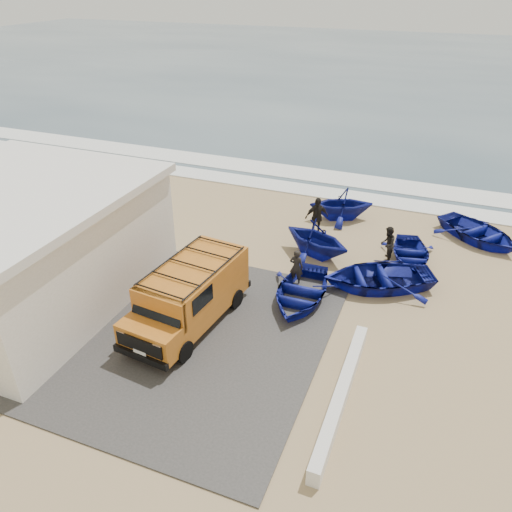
% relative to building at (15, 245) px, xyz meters
% --- Properties ---
extents(ground, '(160.00, 160.00, 0.00)m').
position_rel_building_xyz_m(ground, '(7.50, 2.00, -2.16)').
color(ground, tan).
extents(slab, '(12.00, 10.00, 0.05)m').
position_rel_building_xyz_m(slab, '(5.50, -0.00, -2.14)').
color(slab, '#42403D').
rests_on(slab, ground).
extents(ocean, '(180.00, 88.00, 0.01)m').
position_rel_building_xyz_m(ocean, '(7.50, 58.00, -2.16)').
color(ocean, '#385166').
rests_on(ocean, ground).
extents(surf_line, '(180.00, 1.60, 0.06)m').
position_rel_building_xyz_m(surf_line, '(7.50, 14.00, -2.13)').
color(surf_line, white).
rests_on(surf_line, ground).
extents(surf_wash, '(180.00, 2.20, 0.04)m').
position_rel_building_xyz_m(surf_wash, '(7.50, 16.50, -2.14)').
color(surf_wash, white).
rests_on(surf_wash, ground).
extents(building, '(8.40, 9.40, 4.30)m').
position_rel_building_xyz_m(building, '(0.00, 0.00, 0.00)').
color(building, white).
rests_on(building, ground).
extents(parapet, '(0.35, 6.00, 0.55)m').
position_rel_building_xyz_m(parapet, '(12.50, -1.00, -1.89)').
color(parapet, silver).
rests_on(parapet, ground).
extents(van, '(2.60, 5.43, 2.25)m').
position_rel_building_xyz_m(van, '(6.69, 0.79, -0.96)').
color(van, '#C36D1D').
rests_on(van, ground).
extents(boat_near_left, '(2.83, 3.92, 0.80)m').
position_rel_building_xyz_m(boat_near_left, '(9.90, 3.46, -1.76)').
color(boat_near_left, navy).
rests_on(boat_near_left, ground).
extents(boat_near_right, '(5.24, 4.65, 0.90)m').
position_rel_building_xyz_m(boat_near_right, '(12.44, 5.51, -1.71)').
color(boat_near_right, navy).
rests_on(boat_near_right, ground).
extents(boat_mid_left, '(4.01, 3.77, 1.69)m').
position_rel_building_xyz_m(boat_mid_left, '(9.50, 7.01, -1.32)').
color(boat_mid_left, navy).
rests_on(boat_mid_left, ground).
extents(boat_mid_right, '(2.94, 3.64, 0.67)m').
position_rel_building_xyz_m(boat_mid_right, '(13.40, 8.08, -1.83)').
color(boat_mid_right, navy).
rests_on(boat_mid_right, ground).
extents(boat_far_left, '(3.93, 3.70, 1.65)m').
position_rel_building_xyz_m(boat_far_left, '(9.66, 11.06, -1.34)').
color(boat_far_left, navy).
rests_on(boat_far_left, ground).
extents(boat_far_right, '(4.93, 4.77, 0.83)m').
position_rel_building_xyz_m(boat_far_right, '(16.09, 11.12, -1.75)').
color(boat_far_right, navy).
rests_on(boat_far_right, ground).
extents(fisherman_front, '(0.55, 0.37, 1.50)m').
position_rel_building_xyz_m(fisherman_front, '(9.37, 4.54, -1.41)').
color(fisherman_front, black).
rests_on(fisherman_front, ground).
extents(fisherman_middle, '(0.60, 0.77, 1.56)m').
position_rel_building_xyz_m(fisherman_middle, '(12.43, 7.72, -1.38)').
color(fisherman_middle, black).
rests_on(fisherman_middle, ground).
extents(fisherman_back, '(1.18, 1.05, 1.92)m').
position_rel_building_xyz_m(fisherman_back, '(9.00, 8.82, -1.20)').
color(fisherman_back, black).
rests_on(fisherman_back, ground).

